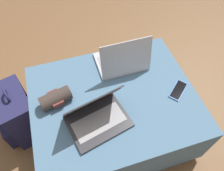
% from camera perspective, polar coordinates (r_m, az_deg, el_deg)
% --- Properties ---
extents(ground_plane, '(14.00, 14.00, 0.00)m').
position_cam_1_polar(ground_plane, '(1.69, 0.41, -10.98)').
color(ground_plane, brown).
extents(ottoman, '(1.00, 0.81, 0.42)m').
position_cam_1_polar(ottoman, '(1.50, 0.45, -7.56)').
color(ottoman, '#2A3D4E').
rests_on(ottoman, ground_plane).
extents(laptop_near, '(0.37, 0.31, 0.23)m').
position_cam_1_polar(laptop_near, '(1.21, -4.15, -7.76)').
color(laptop_near, '#333338').
rests_on(laptop_near, ottoman).
extents(laptop_far, '(0.32, 0.25, 0.26)m').
position_cam_1_polar(laptop_far, '(1.44, 2.73, 6.58)').
color(laptop_far, '#B7B7BC').
rests_on(laptop_far, ottoman).
extents(cell_phone, '(0.16, 0.15, 0.01)m').
position_cam_1_polar(cell_phone, '(1.41, 16.93, -1.17)').
color(cell_phone, '#1E4C9E').
rests_on(cell_phone, ottoman).
extents(backpack, '(0.31, 0.36, 0.49)m').
position_cam_1_polar(backpack, '(1.64, -23.24, -7.14)').
color(backpack, '#23234C').
rests_on(backpack, ground_plane).
extents(wrist_brace, '(0.20, 0.13, 0.09)m').
position_cam_1_polar(wrist_brace, '(1.31, -14.53, -3.26)').
color(wrist_brace, '#3D332D').
rests_on(wrist_brace, ottoman).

